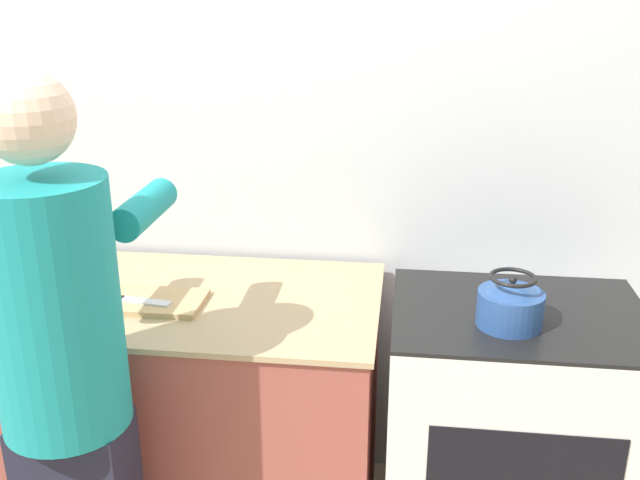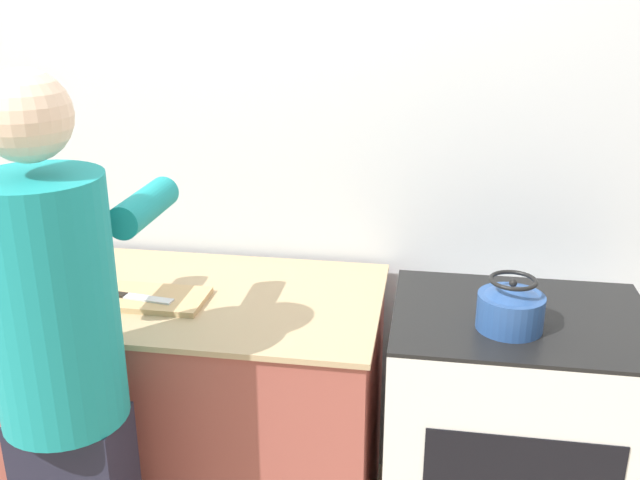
{
  "view_description": "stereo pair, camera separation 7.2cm",
  "coord_description": "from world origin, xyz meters",
  "px_view_note": "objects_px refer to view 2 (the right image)",
  "views": [
    {
      "loc": [
        0.54,
        -1.68,
        1.84
      ],
      "look_at": [
        0.3,
        0.24,
        1.13
      ],
      "focal_mm": 40.0,
      "sensor_mm": 36.0,
      "label": 1
    },
    {
      "loc": [
        0.61,
        -1.67,
        1.84
      ],
      "look_at": [
        0.3,
        0.24,
        1.13
      ],
      "focal_mm": 40.0,
      "sensor_mm": 36.0,
      "label": 2
    }
  ],
  "objects_px": {
    "kettle": "(511,307)",
    "cutting_board": "(147,298)",
    "oven": "(508,446)",
    "person": "(64,368)",
    "knife": "(132,297)"
  },
  "relations": [
    {
      "from": "person",
      "to": "kettle",
      "type": "xyz_separation_m",
      "value": [
        1.14,
        0.39,
        0.07
      ]
    },
    {
      "from": "person",
      "to": "cutting_board",
      "type": "distance_m",
      "value": 0.47
    },
    {
      "from": "oven",
      "to": "cutting_board",
      "type": "xyz_separation_m",
      "value": [
        -1.16,
        -0.02,
        0.43
      ]
    },
    {
      "from": "kettle",
      "to": "knife",
      "type": "bearing_deg",
      "value": 177.34
    },
    {
      "from": "oven",
      "to": "kettle",
      "type": "xyz_separation_m",
      "value": [
        -0.05,
        -0.09,
        0.52
      ]
    },
    {
      "from": "person",
      "to": "cutting_board",
      "type": "xyz_separation_m",
      "value": [
        0.03,
        0.47,
        -0.01
      ]
    },
    {
      "from": "cutting_board",
      "to": "kettle",
      "type": "height_order",
      "value": "kettle"
    },
    {
      "from": "kettle",
      "to": "cutting_board",
      "type": "bearing_deg",
      "value": 176.14
    },
    {
      "from": "cutting_board",
      "to": "knife",
      "type": "bearing_deg",
      "value": -150.36
    },
    {
      "from": "person",
      "to": "knife",
      "type": "xyz_separation_m",
      "value": [
        -0.01,
        0.45,
        -0.0
      ]
    },
    {
      "from": "cutting_board",
      "to": "knife",
      "type": "height_order",
      "value": "knife"
    },
    {
      "from": "oven",
      "to": "person",
      "type": "height_order",
      "value": "person"
    },
    {
      "from": "person",
      "to": "kettle",
      "type": "relative_size",
      "value": 8.91
    },
    {
      "from": "oven",
      "to": "person",
      "type": "distance_m",
      "value": 1.36
    },
    {
      "from": "knife",
      "to": "kettle",
      "type": "height_order",
      "value": "kettle"
    }
  ]
}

